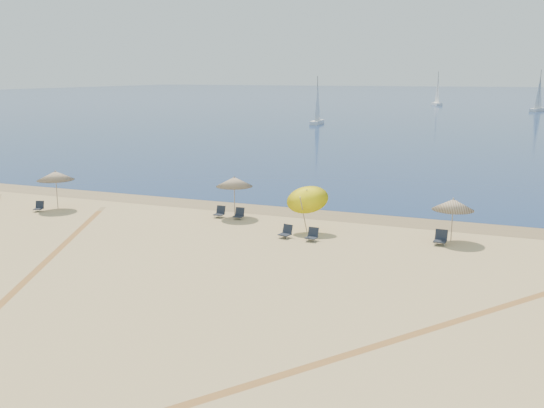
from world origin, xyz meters
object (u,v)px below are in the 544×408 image
at_px(chair_1, 39,207).
at_px(umbrella_2, 234,182).
at_px(umbrella_3, 307,196).
at_px(sailboat_3, 437,95).
at_px(umbrella_1, 55,176).
at_px(umbrella_4, 453,205).
at_px(chair_6, 441,238).
at_px(sailboat_1, 317,110).
at_px(chair_2, 220,212).
at_px(chair_5, 312,235).
at_px(chair_3, 239,214).
at_px(sailboat_0, 539,99).
at_px(chair_4, 286,232).

bearing_deg(chair_1, umbrella_2, -5.21).
bearing_deg(umbrella_2, chair_1, -165.54).
bearing_deg(umbrella_3, sailboat_3, 93.13).
relative_size(umbrella_1, umbrella_4, 1.10).
bearing_deg(chair_6, sailboat_1, 116.14).
bearing_deg(umbrella_4, chair_2, 177.93).
xyz_separation_m(umbrella_1, chair_5, (17.09, -1.27, -1.81)).
bearing_deg(sailboat_1, umbrella_3, -77.60).
xyz_separation_m(umbrella_2, chair_6, (12.01, -1.76, -1.77)).
distance_m(chair_1, chair_3, 12.61).
bearing_deg(umbrella_4, sailboat_1, 112.14).
distance_m(chair_5, chair_6, 6.35).
bearing_deg(sailboat_0, chair_6, -72.87).
xyz_separation_m(umbrella_4, chair_4, (-8.02, -2.37, -1.59)).
bearing_deg(chair_6, chair_5, -160.81).
distance_m(umbrella_1, chair_1, 2.15).
relative_size(umbrella_3, chair_5, 4.16).
distance_m(umbrella_1, chair_3, 11.97).
bearing_deg(umbrella_2, sailboat_0, 79.60).
bearing_deg(sailboat_3, sailboat_1, -119.79).
height_order(chair_2, chair_6, chair_6).
distance_m(umbrella_1, sailboat_1, 68.53).
height_order(umbrella_4, chair_6, umbrella_4).
relative_size(chair_4, chair_6, 1.00).
xyz_separation_m(umbrella_4, chair_5, (-6.58, -2.44, -1.60)).
distance_m(umbrella_1, chair_5, 17.23).
bearing_deg(umbrella_3, sailboat_0, 82.09).
xyz_separation_m(umbrella_4, chair_6, (-0.43, -0.83, -1.57)).
relative_size(chair_2, chair_3, 0.98).
height_order(umbrella_2, chair_5, umbrella_2).
height_order(chair_1, sailboat_0, sailboat_0).
relative_size(umbrella_4, sailboat_3, 0.25).
xyz_separation_m(chair_3, chair_6, (11.52, -1.30, 0.03)).
distance_m(umbrella_2, umbrella_3, 5.33).
bearing_deg(chair_3, sailboat_0, 76.02).
height_order(chair_2, sailboat_3, sailboat_3).
distance_m(umbrella_2, umbrella_4, 12.48).
distance_m(umbrella_2, sailboat_3, 138.48).
bearing_deg(sailboat_3, chair_1, -113.85).
xyz_separation_m(umbrella_3, sailboat_0, (16.72, 120.31, 0.85)).
distance_m(chair_1, chair_6, 23.89).
bearing_deg(umbrella_2, umbrella_3, -19.38).
distance_m(umbrella_4, sailboat_1, 72.61).
xyz_separation_m(chair_6, sailboat_3, (-14.65, 140.22, 2.42)).
height_order(chair_6, sailboat_1, sailboat_1).
bearing_deg(chair_6, umbrella_4, 66.97).
height_order(chair_1, sailboat_3, sailboat_3).
height_order(chair_2, chair_5, same).
xyz_separation_m(chair_1, chair_5, (17.71, -0.31, 0.02)).
xyz_separation_m(umbrella_3, sailboat_3, (-7.66, 140.22, 0.78)).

